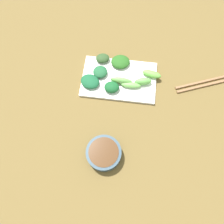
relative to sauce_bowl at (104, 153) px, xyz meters
name	(u,v)px	position (x,y,z in m)	size (l,w,h in m)	color
tabletop	(120,112)	(0.17, -0.04, -0.03)	(2.10, 2.10, 0.02)	brown
sauce_bowl	(104,153)	(0.00, 0.00, 0.00)	(0.12, 0.12, 0.05)	#2E4453
serving_plate	(119,79)	(0.30, -0.02, -0.02)	(0.18, 0.29, 0.01)	white
broccoli_leafy_0	(120,62)	(0.37, -0.02, 0.00)	(0.06, 0.07, 0.02)	#25591C
broccoli_stalk_1	(152,74)	(0.32, -0.14, 0.00)	(0.03, 0.07, 0.02)	#66AC44
broccoli_stalk_2	(131,85)	(0.27, -0.07, 0.00)	(0.02, 0.07, 0.02)	#6BB053
broccoli_leafy_3	(100,72)	(0.31, 0.06, 0.00)	(0.06, 0.05, 0.02)	#205A33
broccoli_stalk_4	(143,81)	(0.29, -0.11, 0.00)	(0.03, 0.06, 0.03)	#62B24F
broccoli_leafy_5	(103,58)	(0.37, 0.06, 0.00)	(0.04, 0.05, 0.02)	#2C4824
broccoli_stalk_6	(121,81)	(0.28, -0.03, 0.00)	(0.02, 0.08, 0.03)	#65A94D
broccoli_leafy_7	(90,81)	(0.26, 0.09, 0.00)	(0.06, 0.07, 0.02)	#185532
broccoli_leafy_8	(112,87)	(0.25, 0.00, 0.00)	(0.05, 0.06, 0.03)	#175327
chopsticks	(204,84)	(0.32, -0.35, -0.02)	(0.11, 0.22, 0.01)	brown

